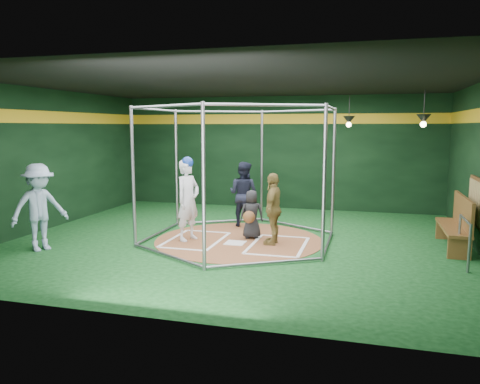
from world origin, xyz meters
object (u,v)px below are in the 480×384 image
(visitor_leopard, at_px, (273,209))
(umpire, at_px, (243,194))
(dugout_bench, at_px, (458,222))
(batter_figure, at_px, (188,199))

(visitor_leopard, relative_size, umpire, 0.94)
(visitor_leopard, height_order, dugout_bench, visitor_leopard)
(umpire, relative_size, dugout_bench, 0.86)
(umpire, distance_m, dugout_bench, 5.04)
(batter_figure, distance_m, dugout_bench, 5.82)
(visitor_leopard, bearing_deg, umpire, -144.68)
(batter_figure, xyz_separation_m, umpire, (0.81, 1.79, -0.11))
(batter_figure, relative_size, visitor_leopard, 1.21)
(visitor_leopard, relative_size, dugout_bench, 0.81)
(umpire, xyz_separation_m, dugout_bench, (4.94, -0.96, -0.27))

